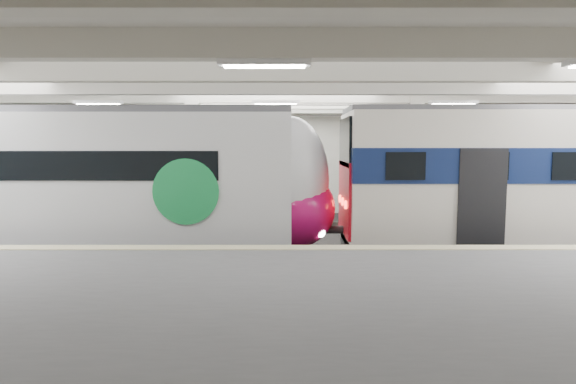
{
  "coord_description": "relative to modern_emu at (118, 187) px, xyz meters",
  "views": [
    {
      "loc": [
        0.4,
        -14.45,
        3.57
      ],
      "look_at": [
        0.41,
        1.0,
        2.0
      ],
      "focal_mm": 30.0,
      "sensor_mm": 36.0,
      "label": 1
    }
  ],
  "objects": [
    {
      "name": "station_hall",
      "position": [
        4.74,
        -1.74,
        0.98
      ],
      "size": [
        36.0,
        24.0,
        5.75
      ],
      "color": "black",
      "rests_on": "ground"
    },
    {
      "name": "modern_emu",
      "position": [
        0.0,
        0.0,
        0.0
      ],
      "size": [
        14.38,
        2.97,
        4.61
      ],
      "color": "white",
      "rests_on": "ground"
    },
    {
      "name": "older_rer",
      "position": [
        13.85,
        0.0,
        0.16
      ],
      "size": [
        14.13,
        3.12,
        4.63
      ],
      "color": "white",
      "rests_on": "ground"
    },
    {
      "name": "far_train",
      "position": [
        -2.43,
        5.5,
        0.17
      ],
      "size": [
        14.96,
        3.45,
        4.71
      ],
      "rotation": [
        0.0,
        0.0,
        0.03
      ],
      "color": "white",
      "rests_on": "ground"
    }
  ]
}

